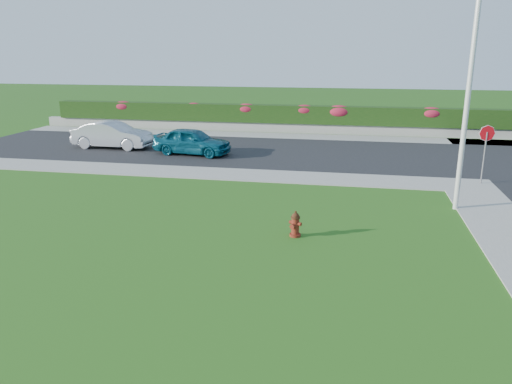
% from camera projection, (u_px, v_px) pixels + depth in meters
% --- Properties ---
extents(ground, '(120.00, 120.00, 0.00)m').
position_uv_depth(ground, '(238.00, 268.00, 11.94)').
color(ground, black).
rests_on(ground, ground).
extents(street_far, '(26.00, 8.00, 0.04)m').
position_uv_depth(street_far, '(205.00, 149.00, 26.07)').
color(street_far, black).
rests_on(street_far, ground).
extents(sidewalk_far, '(24.00, 2.00, 0.04)m').
position_uv_depth(sidewalk_far, '(149.00, 170.00, 21.53)').
color(sidewalk_far, gray).
rests_on(sidewalk_far, ground).
extents(curb_corner, '(2.00, 2.00, 0.04)m').
position_uv_depth(curb_corner, '(468.00, 185.00, 19.16)').
color(curb_corner, gray).
rests_on(curb_corner, ground).
extents(sidewalk_beyond, '(34.00, 2.00, 0.04)m').
position_uv_depth(sidewalk_beyond, '(292.00, 136.00, 30.06)').
color(sidewalk_beyond, gray).
rests_on(sidewalk_beyond, ground).
extents(retaining_wall, '(34.00, 0.40, 0.60)m').
position_uv_depth(retaining_wall, '(295.00, 128.00, 31.40)').
color(retaining_wall, gray).
rests_on(retaining_wall, ground).
extents(hedge, '(32.00, 0.90, 1.10)m').
position_uv_depth(hedge, '(296.00, 114.00, 31.26)').
color(hedge, black).
rests_on(hedge, retaining_wall).
extents(fire_hydrant, '(0.38, 0.36, 0.73)m').
position_uv_depth(fire_hydrant, '(295.00, 224.00, 13.88)').
color(fire_hydrant, '#56140D').
rests_on(fire_hydrant, ground).
extents(sedan_teal, '(4.04, 2.11, 1.31)m').
position_uv_depth(sedan_teal, '(192.00, 141.00, 24.61)').
color(sedan_teal, '#0D4D62').
rests_on(sedan_teal, street_far).
extents(sedan_silver, '(4.24, 1.63, 1.38)m').
position_uv_depth(sedan_silver, '(112.00, 135.00, 26.23)').
color(sedan_silver, '#B1B3B9').
rests_on(sedan_silver, street_far).
extents(utility_pole, '(0.16, 0.16, 6.80)m').
position_uv_depth(utility_pole, '(467.00, 104.00, 15.45)').
color(utility_pole, silver).
rests_on(utility_pole, ground).
extents(stop_sign, '(0.62, 0.15, 2.31)m').
position_uv_depth(stop_sign, '(486.00, 141.00, 18.93)').
color(stop_sign, slate).
rests_on(stop_sign, ground).
extents(flower_clump_a, '(1.34, 0.86, 0.67)m').
position_uv_depth(flower_clump_a, '(124.00, 106.00, 33.19)').
color(flower_clump_a, '#BC2040').
rests_on(flower_clump_a, hedge).
extents(flower_clump_b, '(1.06, 0.68, 0.53)m').
position_uv_depth(flower_clump_b, '(194.00, 107.00, 32.28)').
color(flower_clump_b, '#BC2040').
rests_on(flower_clump_b, hedge).
extents(flower_clump_c, '(1.31, 0.84, 0.66)m').
position_uv_depth(flower_clump_c, '(246.00, 109.00, 31.66)').
color(flower_clump_c, '#BC2040').
rests_on(flower_clump_c, hedge).
extents(flower_clump_d, '(1.30, 0.84, 0.65)m').
position_uv_depth(flower_clump_d, '(304.00, 110.00, 30.99)').
color(flower_clump_d, '#BC2040').
rests_on(flower_clump_d, hedge).
extents(flower_clump_e, '(1.53, 0.99, 0.77)m').
position_uv_depth(flower_clump_e, '(339.00, 111.00, 30.61)').
color(flower_clump_e, '#BC2040').
rests_on(flower_clump_e, hedge).
extents(flower_clump_f, '(1.42, 0.91, 0.71)m').
position_uv_depth(flower_clump_f, '(431.00, 113.00, 29.62)').
color(flower_clump_f, '#BC2040').
rests_on(flower_clump_f, hedge).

